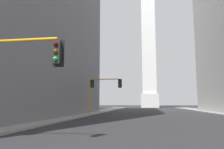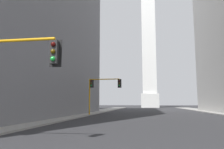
% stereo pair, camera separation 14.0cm
% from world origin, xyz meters
% --- Properties ---
extents(sidewalk_left, '(5.00, 112.48, 0.15)m').
position_xyz_m(sidewalk_left, '(-12.46, 33.74, 0.07)').
color(sidewalk_left, gray).
rests_on(sidewalk_left, ground_plane).
extents(obelisk, '(7.41, 7.41, 61.21)m').
position_xyz_m(obelisk, '(0.00, 93.74, 29.18)').
color(obelisk, silver).
rests_on(obelisk, ground_plane).
extents(traffic_light_near_left, '(4.83, 0.51, 4.99)m').
position_xyz_m(traffic_light_near_left, '(-8.44, 7.44, 3.79)').
color(traffic_light_near_left, orange).
rests_on(traffic_light_near_left, ground_plane).
extents(traffic_light_mid_left, '(5.15, 0.51, 5.64)m').
position_xyz_m(traffic_light_mid_left, '(-8.51, 30.88, 4.30)').
color(traffic_light_mid_left, orange).
rests_on(traffic_light_mid_left, ground_plane).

